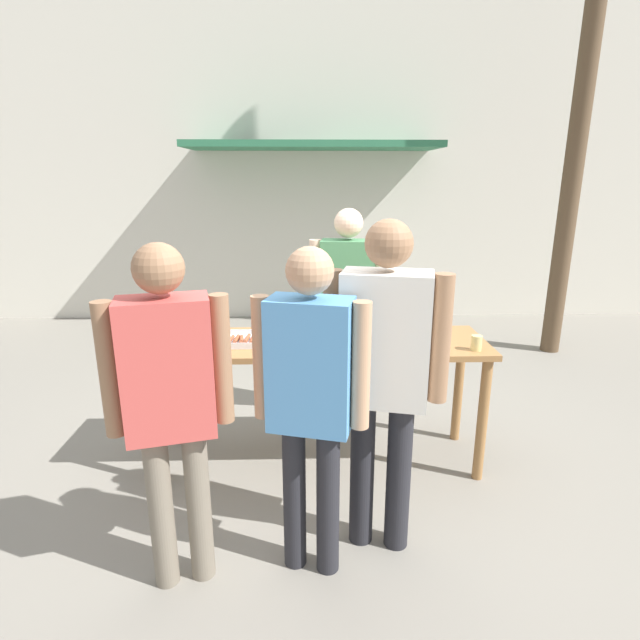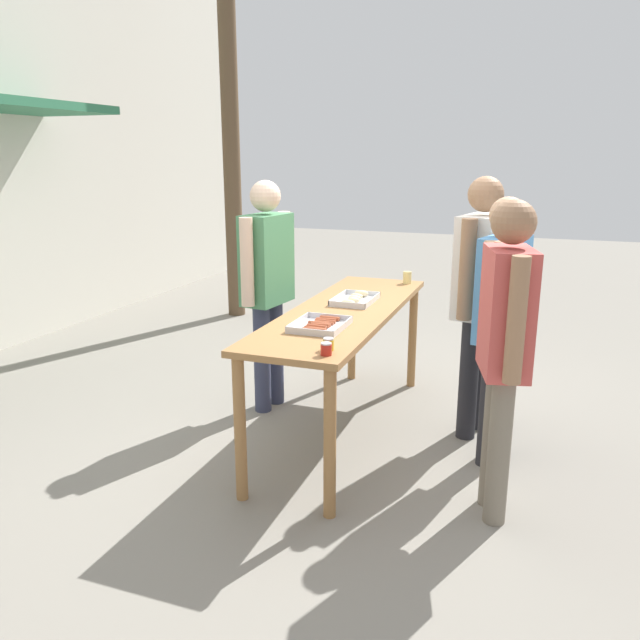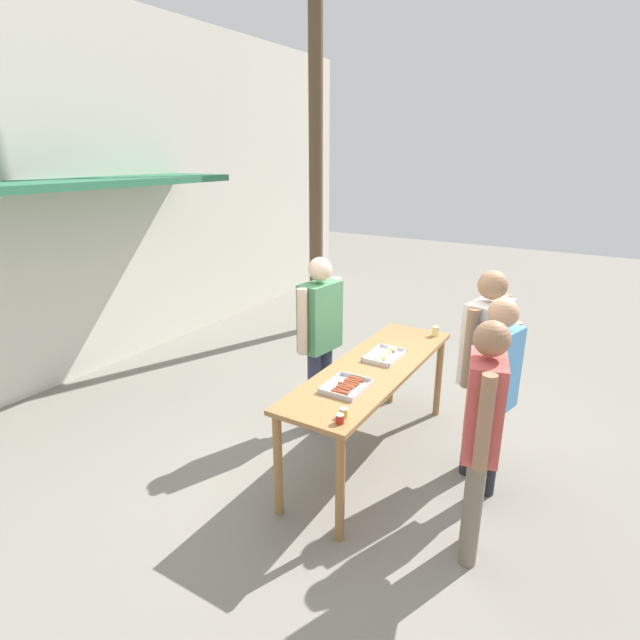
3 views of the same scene
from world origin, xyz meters
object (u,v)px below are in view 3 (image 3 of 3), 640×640
at_px(beer_cup, 436,331).
at_px(utility_pole, 316,93).
at_px(person_server_behind_table, 320,329).
at_px(food_tray_buns, 385,355).
at_px(condiment_jar_ketchup, 344,413).
at_px(person_customer_waiting_in_line, 494,385).
at_px(person_customer_holding_hotdog, 482,423).
at_px(food_tray_sausages, 347,387).
at_px(person_customer_with_cup, 485,357).
at_px(condiment_jar_mustard, 340,419).

relative_size(beer_cup, utility_pole, 0.01).
bearing_deg(person_server_behind_table, food_tray_buns, -83.79).
bearing_deg(condiment_jar_ketchup, food_tray_buns, 9.73).
height_order(food_tray_buns, person_customer_waiting_in_line, person_customer_waiting_in_line).
height_order(condiment_jar_ketchup, person_customer_holding_hotdog, person_customer_holding_hotdog).
height_order(food_tray_sausages, person_customer_with_cup, person_customer_with_cup).
distance_m(condiment_jar_ketchup, beer_cup, 1.95).
height_order(food_tray_buns, condiment_jar_mustard, condiment_jar_mustard).
relative_size(condiment_jar_ketchup, person_customer_holding_hotdog, 0.04).
height_order(person_customer_holding_hotdog, person_customer_with_cup, person_customer_with_cup).
height_order(food_tray_sausages, food_tray_buns, food_tray_buns).
bearing_deg(beer_cup, utility_pole, 54.56).
bearing_deg(beer_cup, person_customer_with_cup, -137.19).
relative_size(beer_cup, person_customer_with_cup, 0.05).
bearing_deg(food_tray_sausages, person_customer_with_cup, -46.27).
bearing_deg(condiment_jar_ketchup, person_server_behind_table, 37.62).
bearing_deg(person_customer_with_cup, condiment_jar_ketchup, -15.14).
bearing_deg(person_server_behind_table, person_customer_waiting_in_line, -92.66).
bearing_deg(utility_pole, beer_cup, -125.44).
relative_size(food_tray_buns, utility_pole, 0.06).
xyz_separation_m(food_tray_buns, beer_cup, (0.79, -0.21, 0.03)).
height_order(person_server_behind_table, utility_pole, utility_pole).
xyz_separation_m(condiment_jar_mustard, person_customer_waiting_in_line, (0.95, -0.83, 0.08)).
xyz_separation_m(condiment_jar_ketchup, person_customer_waiting_in_line, (0.86, -0.84, 0.08)).
height_order(condiment_jar_ketchup, person_server_behind_table, person_server_behind_table).
bearing_deg(condiment_jar_mustard, person_customer_waiting_in_line, -41.07).
xyz_separation_m(condiment_jar_ketchup, person_server_behind_table, (1.18, 0.91, 0.11)).
bearing_deg(condiment_jar_mustard, person_customer_holding_hotdog, -72.10).
relative_size(condiment_jar_ketchup, person_server_behind_table, 0.04).
height_order(food_tray_buns, person_customer_with_cup, person_customer_with_cup).
relative_size(person_server_behind_table, person_customer_waiting_in_line, 1.04).
xyz_separation_m(beer_cup, person_customer_holding_hotdog, (-1.75, -0.90, 0.08)).
relative_size(food_tray_buns, person_customer_with_cup, 0.23).
height_order(beer_cup, person_customer_with_cup, person_customer_with_cup).
bearing_deg(person_customer_holding_hotdog, person_customer_waiting_in_line, 171.83).
height_order(condiment_jar_ketchup, beer_cup, beer_cup).
distance_m(food_tray_buns, condiment_jar_ketchup, 1.18).
bearing_deg(condiment_jar_ketchup, condiment_jar_mustard, -168.42).
bearing_deg(person_customer_waiting_in_line, person_customer_holding_hotdog, 20.65).
relative_size(food_tray_sausages, condiment_jar_ketchup, 5.62).
distance_m(person_server_behind_table, person_customer_holding_hotdog, 2.07).
bearing_deg(utility_pole, person_customer_holding_hotdog, -135.92).
bearing_deg(food_tray_buns, person_customer_waiting_in_line, -106.15).
height_order(person_server_behind_table, person_customer_waiting_in_line, person_server_behind_table).
bearing_deg(food_tray_buns, food_tray_sausages, -179.93).
height_order(person_customer_holding_hotdog, utility_pole, utility_pole).
height_order(food_tray_sausages, condiment_jar_ketchup, condiment_jar_ketchup).
height_order(person_customer_with_cup, utility_pole, utility_pole).
bearing_deg(utility_pole, person_server_behind_table, -147.73).
bearing_deg(person_customer_with_cup, person_customer_waiting_in_line, 37.53).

